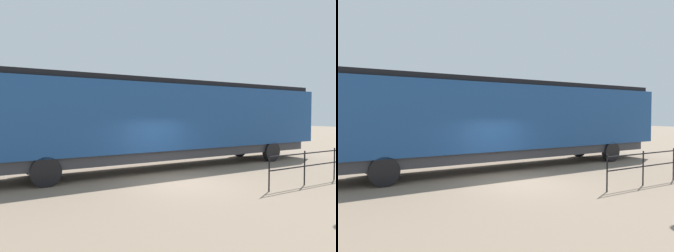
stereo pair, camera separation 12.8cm
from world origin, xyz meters
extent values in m
plane|color=#84705B|center=(0.00, 0.00, 0.00)|extent=(120.00, 120.00, 0.00)
cube|color=navy|center=(-3.21, 1.52, 2.49)|extent=(2.80, 18.62, 2.98)
cube|color=black|center=(-3.21, 9.52, 2.04)|extent=(2.69, 2.63, 2.09)
cube|color=black|center=(-3.21, 1.52, 4.10)|extent=(2.52, 17.87, 0.24)
cube|color=#38383D|center=(-3.21, 1.52, 0.78)|extent=(2.52, 17.13, 0.45)
cylinder|color=black|center=(-4.46, 7.48, 0.55)|extent=(0.30, 1.10, 1.10)
cylinder|color=black|center=(-1.96, 7.48, 0.55)|extent=(0.30, 1.10, 1.10)
cylinder|color=black|center=(-4.46, -4.43, 0.55)|extent=(0.30, 1.10, 1.10)
cylinder|color=black|center=(-1.96, -4.43, 0.55)|extent=(0.30, 1.10, 1.10)
cube|color=black|center=(2.71, 5.69, 1.17)|extent=(0.04, 7.64, 0.04)
cube|color=black|center=(2.71, 5.69, 0.70)|extent=(0.04, 7.64, 0.04)
cylinder|color=black|center=(2.71, 1.87, 0.64)|extent=(0.05, 0.05, 1.27)
cylinder|color=black|center=(2.71, 3.78, 0.64)|extent=(0.05, 0.05, 1.27)
cylinder|color=black|center=(2.71, 5.69, 0.64)|extent=(0.05, 0.05, 1.27)
camera|label=1|loc=(9.92, -6.55, 2.60)|focal=33.70mm
camera|label=2|loc=(9.99, -6.44, 2.60)|focal=33.70mm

